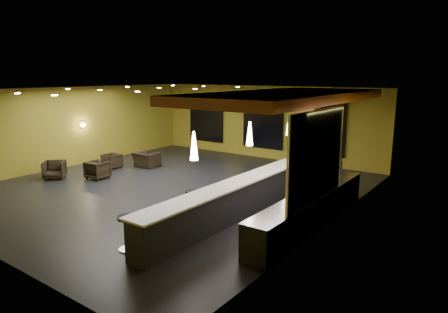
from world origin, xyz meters
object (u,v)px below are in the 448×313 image
Objects in this scene: prep_counter at (311,210)px; pendant_0 at (194,146)px; bar_stool_1 at (164,215)px; pendant_2 at (289,125)px; armchair_c at (112,161)px; bar_stool_4 at (240,186)px; armchair_a at (54,170)px; bar_stool_2 at (192,201)px; bar_stool_5 at (262,178)px; staff_b at (316,169)px; staff_a at (297,170)px; column at (308,136)px; pendant_1 at (250,134)px; armchair_b at (98,170)px; bar_counter at (240,199)px; bar_stool_0 at (127,228)px; bar_stool_3 at (214,194)px; armchair_d at (147,160)px; staff_c at (335,172)px.

pendant_0 reaches higher than prep_counter.
pendant_2 is at bearing 80.21° from bar_stool_1.
bar_stool_4 reaches higher than armchair_c.
bar_stool_2 reaches higher than armchair_a.
armchair_c is 7.17m from bar_stool_5.
staff_b is at bearing 11.11° from armchair_c.
prep_counter is at bearing 51.34° from pendant_0.
bar_stool_1 is at bearing -99.79° from pendant_2.
pendant_2 is at bearing 147.77° from staff_a.
column reaches higher than prep_counter.
armchair_a is 8.18m from bar_stool_5.
bar_stool_1 is at bearing -168.73° from pendant_0.
bar_stool_4 is at bearing -91.01° from bar_stool_5.
bar_stool_4 is (-0.72, 0.57, -1.84)m from pendant_1.
pendant_0 is 7.45m from armchair_b.
staff_a is at bearing -166.56° from armchair_b.
pendant_1 is at bearing -121.14° from staff_b.
bar_counter is 1.37m from bar_stool_2.
bar_stool_0 is 1.32m from bar_stool_1.
bar_stool_0 is 1.03× the size of bar_stool_2.
bar_stool_3 is at bearing -118.54° from staff_a.
armchair_a is 7.32m from bar_stool_3.
column reaches higher than bar_stool_4.
staff_b is at bearing 81.04° from pendant_0.
bar_stool_1 is (5.89, -4.91, 0.13)m from armchair_d.
pendant_1 and pendant_2 have the same top height.
bar_stool_5 is (0.02, 1.34, -0.03)m from bar_stool_4.
bar_stool_0 is (-0.81, -6.49, -1.82)m from pendant_2.
staff_c is at bearing -164.25° from armchair_b.
pendant_2 is at bearing 40.35° from bar_stool_5.
armchair_b is at bearing -147.14° from column.
pendant_1 is at bearing 180.00° from prep_counter.
prep_counter is 8.57× the size of pendant_1.
staff_b is (0.86, 2.94, -1.51)m from pendant_1.
column is 2.62m from bar_stool_5.
staff_c is (1.54, -1.17, -0.90)m from column.
pendant_2 reaches higher than bar_stool_4.
armchair_d is 1.35× the size of bar_stool_5.
bar_stool_2 reaches higher than bar_stool_1.
bar_counter is at bearing -90.00° from pendant_1.
armchair_d is at bearing 133.83° from bar_stool_0.
staff_b is 2.06× the size of bar_stool_2.
armchair_b is 0.93× the size of bar_stool_0.
armchair_a is (-10.21, -1.32, -0.07)m from prep_counter.
bar_counter reaches higher than prep_counter.
bar_stool_1 is at bearing -54.92° from armchair_a.
staff_c is 2.10× the size of bar_stool_2.
bar_stool_3 is at bearing 172.56° from armchair_b.
staff_c is 5.08m from bar_stool_2.
staff_b is 8.37m from armchair_b.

